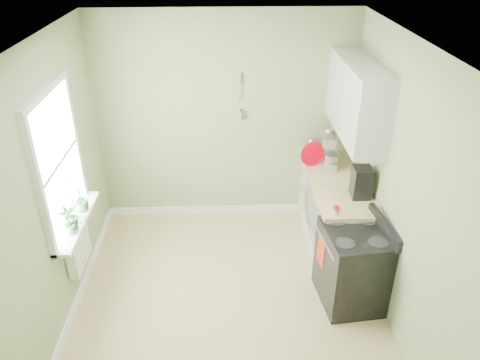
{
  "coord_description": "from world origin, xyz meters",
  "views": [
    {
      "loc": [
        -0.01,
        -3.68,
        3.52
      ],
      "look_at": [
        0.14,
        0.55,
        1.19
      ],
      "focal_mm": 35.0,
      "sensor_mm": 36.0,
      "label": 1
    }
  ],
  "objects_px": {
    "stove": "(352,266)",
    "coffee_maker": "(361,183)",
    "stand_mixer": "(330,151)",
    "kettle": "(310,146)"
  },
  "relations": [
    {
      "from": "stand_mixer",
      "to": "coffee_maker",
      "type": "xyz_separation_m",
      "value": [
        0.18,
        -0.77,
        -0.02
      ]
    },
    {
      "from": "stove",
      "to": "coffee_maker",
      "type": "distance_m",
      "value": 0.89
    },
    {
      "from": "stand_mixer",
      "to": "kettle",
      "type": "bearing_deg",
      "value": 119.92
    },
    {
      "from": "kettle",
      "to": "coffee_maker",
      "type": "height_order",
      "value": "coffee_maker"
    },
    {
      "from": "stove",
      "to": "kettle",
      "type": "xyz_separation_m",
      "value": [
        -0.19,
        1.67,
        0.58
      ]
    },
    {
      "from": "coffee_maker",
      "to": "stove",
      "type": "bearing_deg",
      "value": -105.67
    },
    {
      "from": "stand_mixer",
      "to": "coffee_maker",
      "type": "relative_size",
      "value": 1.28
    },
    {
      "from": "stand_mixer",
      "to": "coffee_maker",
      "type": "distance_m",
      "value": 0.79
    },
    {
      "from": "stand_mixer",
      "to": "coffee_maker",
      "type": "height_order",
      "value": "stand_mixer"
    },
    {
      "from": "stove",
      "to": "coffee_maker",
      "type": "xyz_separation_m",
      "value": [
        0.17,
        0.59,
        0.64
      ]
    }
  ]
}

